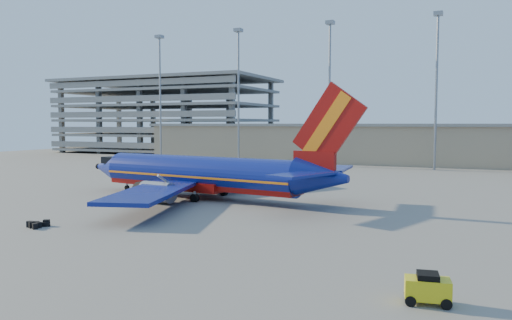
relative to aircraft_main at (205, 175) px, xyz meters
The scene contains 7 objects.
ground 7.16m from the aircraft_main, 14.18° to the left, with size 220.00×220.00×0.00m, color slate.
terminal_building 61.87m from the aircraft_main, 74.58° to the left, with size 122.00×16.00×8.50m.
parking_garage 94.32m from the aircraft_main, 126.28° to the left, with size 62.00×32.00×21.40m.
light_mast_row 51.19m from the aircraft_main, 76.49° to the left, with size 101.60×1.60×28.65m.
aircraft_main is the anchor object (origin of this frame).
baggage_tug 36.28m from the aircraft_main, 43.81° to the right, with size 2.27×1.58×1.50m.
luggage_pile 20.28m from the aircraft_main, 103.74° to the right, with size 1.53×1.84×0.53m.
Camera 1 is at (21.48, -51.01, 8.52)m, focal length 35.00 mm.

